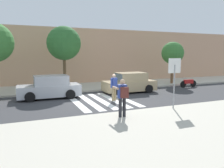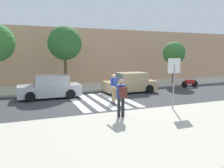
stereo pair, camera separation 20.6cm
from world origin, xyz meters
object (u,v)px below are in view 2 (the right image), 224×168
(photographer_with_backpack, at_px, (121,95))
(parked_car_tan, at_px, (130,83))
(street_tree_east, at_px, (174,53))
(stop_sign, at_px, (174,72))
(motorcycle, at_px, (190,83))
(street_tree_center, at_px, (65,43))
(pedestrian_crossing, at_px, (114,86))
(parked_car_silver, at_px, (50,87))

(photographer_with_backpack, distance_m, parked_car_tan, 7.42)
(street_tree_east, bearing_deg, stop_sign, -127.17)
(motorcycle, distance_m, street_tree_center, 11.49)
(stop_sign, height_order, motorcycle, stop_sign)
(pedestrian_crossing, distance_m, street_tree_center, 6.38)
(stop_sign, distance_m, street_tree_center, 9.88)
(parked_car_silver, height_order, street_tree_center, street_tree_center)
(photographer_with_backpack, xyz_separation_m, pedestrian_crossing, (1.28, 4.00, -0.19))
(street_tree_center, bearing_deg, stop_sign, -65.34)
(stop_sign, height_order, street_tree_east, street_tree_east)
(parked_car_silver, height_order, parked_car_tan, same)
(pedestrian_crossing, bearing_deg, parked_car_tan, 45.69)
(pedestrian_crossing, height_order, parked_car_tan, pedestrian_crossing)
(parked_car_silver, bearing_deg, photographer_with_backpack, -69.20)
(parked_car_silver, xyz_separation_m, motorcycle, (12.22, 0.30, -0.31))
(pedestrian_crossing, xyz_separation_m, street_tree_east, (8.13, 4.67, 2.10))
(photographer_with_backpack, height_order, street_tree_east, street_tree_east)
(parked_car_tan, bearing_deg, street_tree_center, 148.13)
(stop_sign, bearing_deg, parked_car_silver, 133.05)
(parked_car_tan, distance_m, street_tree_center, 6.20)
(stop_sign, distance_m, street_tree_east, 10.39)
(motorcycle, relative_size, street_tree_center, 0.35)
(photographer_with_backpack, relative_size, parked_car_tan, 0.42)
(parked_car_tan, bearing_deg, photographer_with_backpack, -119.60)
(pedestrian_crossing, height_order, motorcycle, pedestrian_crossing)
(photographer_with_backpack, height_order, street_tree_center, street_tree_center)
(photographer_with_backpack, relative_size, motorcycle, 0.98)
(pedestrian_crossing, relative_size, parked_car_tan, 0.42)
(stop_sign, distance_m, parked_car_silver, 8.32)
(pedestrian_crossing, xyz_separation_m, motorcycle, (8.49, 2.74, -0.56))
(street_tree_center, distance_m, street_tree_east, 10.35)
(stop_sign, bearing_deg, photographer_with_backpack, -172.17)
(parked_car_silver, relative_size, street_tree_center, 0.81)
(pedestrian_crossing, relative_size, parked_car_silver, 0.42)
(parked_car_silver, height_order, motorcycle, parked_car_silver)
(photographer_with_backpack, height_order, parked_car_silver, photographer_with_backpack)
(pedestrian_crossing, relative_size, street_tree_center, 0.34)
(parked_car_tan, bearing_deg, stop_sign, -94.73)
(parked_car_tan, distance_m, motorcycle, 6.13)
(pedestrian_crossing, distance_m, motorcycle, 8.94)
(photographer_with_backpack, relative_size, parked_car_silver, 0.42)
(photographer_with_backpack, xyz_separation_m, parked_car_silver, (-2.45, 6.44, -0.44))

